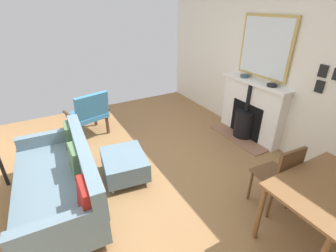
{
  "coord_description": "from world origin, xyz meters",
  "views": [
    {
      "loc": [
        0.86,
        2.64,
        2.27
      ],
      "look_at": [
        -0.53,
        0.16,
        0.8
      ],
      "focal_mm": 25.75,
      "sensor_mm": 36.0,
      "label": 1
    }
  ],
  "objects_px": {
    "sofa": "(61,181)",
    "dining_table": "(327,194)",
    "mantel_bowl_near": "(245,76)",
    "mantel_bowl_far": "(272,85)",
    "armchair_accent": "(89,112)",
    "ottoman": "(124,164)",
    "dining_chair_near_fireplace": "(280,174)",
    "fireplace": "(249,113)"
  },
  "relations": [
    {
      "from": "mantel_bowl_far",
      "to": "dining_table",
      "type": "distance_m",
      "value": 2.02
    },
    {
      "from": "dining_chair_near_fireplace",
      "to": "ottoman",
      "type": "bearing_deg",
      "value": -47.09
    },
    {
      "from": "mantel_bowl_far",
      "to": "armchair_accent",
      "type": "height_order",
      "value": "mantel_bowl_far"
    },
    {
      "from": "mantel_bowl_far",
      "to": "fireplace",
      "type": "bearing_deg",
      "value": -87.2
    },
    {
      "from": "fireplace",
      "to": "mantel_bowl_far",
      "type": "distance_m",
      "value": 0.71
    },
    {
      "from": "mantel_bowl_near",
      "to": "dining_chair_near_fireplace",
      "type": "relative_size",
      "value": 0.16
    },
    {
      "from": "sofa",
      "to": "ottoman",
      "type": "bearing_deg",
      "value": -172.88
    },
    {
      "from": "sofa",
      "to": "dining_table",
      "type": "relative_size",
      "value": 1.71
    },
    {
      "from": "fireplace",
      "to": "ottoman",
      "type": "relative_size",
      "value": 1.73
    },
    {
      "from": "ottoman",
      "to": "dining_chair_near_fireplace",
      "type": "relative_size",
      "value": 0.87
    },
    {
      "from": "sofa",
      "to": "armchair_accent",
      "type": "height_order",
      "value": "armchair_accent"
    },
    {
      "from": "fireplace",
      "to": "armchair_accent",
      "type": "height_order",
      "value": "fireplace"
    },
    {
      "from": "mantel_bowl_near",
      "to": "armchair_accent",
      "type": "xyz_separation_m",
      "value": [
        2.55,
        -1.18,
        -0.61
      ]
    },
    {
      "from": "mantel_bowl_near",
      "to": "ottoman",
      "type": "relative_size",
      "value": 0.19
    },
    {
      "from": "ottoman",
      "to": "mantel_bowl_near",
      "type": "bearing_deg",
      "value": -173.33
    },
    {
      "from": "dining_table",
      "to": "dining_chair_near_fireplace",
      "type": "bearing_deg",
      "value": -89.27
    },
    {
      "from": "mantel_bowl_far",
      "to": "sofa",
      "type": "relative_size",
      "value": 0.08
    },
    {
      "from": "mantel_bowl_far",
      "to": "dining_table",
      "type": "relative_size",
      "value": 0.14
    },
    {
      "from": "sofa",
      "to": "armchair_accent",
      "type": "distance_m",
      "value": 1.73
    },
    {
      "from": "dining_chair_near_fireplace",
      "to": "armchair_accent",
      "type": "bearing_deg",
      "value": -63.3
    },
    {
      "from": "sofa",
      "to": "dining_chair_near_fireplace",
      "type": "bearing_deg",
      "value": 148.25
    },
    {
      "from": "dining_table",
      "to": "fireplace",
      "type": "bearing_deg",
      "value": -118.1
    },
    {
      "from": "mantel_bowl_far",
      "to": "mantel_bowl_near",
      "type": "bearing_deg",
      "value": -90.0
    },
    {
      "from": "ottoman",
      "to": "armchair_accent",
      "type": "bearing_deg",
      "value": -85.54
    },
    {
      "from": "mantel_bowl_near",
      "to": "mantel_bowl_far",
      "type": "relative_size",
      "value": 0.93
    },
    {
      "from": "mantel_bowl_far",
      "to": "dining_table",
      "type": "height_order",
      "value": "mantel_bowl_far"
    },
    {
      "from": "mantel_bowl_near",
      "to": "dining_chair_near_fireplace",
      "type": "distance_m",
      "value": 2.13
    },
    {
      "from": "fireplace",
      "to": "mantel_bowl_far",
      "type": "bearing_deg",
      "value": 92.8
    },
    {
      "from": "ottoman",
      "to": "fireplace",
      "type": "bearing_deg",
      "value": -179.4
    },
    {
      "from": "dining_chair_near_fireplace",
      "to": "mantel_bowl_far",
      "type": "bearing_deg",
      "value": -133.25
    },
    {
      "from": "mantel_bowl_near",
      "to": "ottoman",
      "type": "distance_m",
      "value": 2.6
    },
    {
      "from": "dining_table",
      "to": "dining_chair_near_fireplace",
      "type": "height_order",
      "value": "dining_chair_near_fireplace"
    },
    {
      "from": "sofa",
      "to": "dining_table",
      "type": "height_order",
      "value": "sofa"
    },
    {
      "from": "mantel_bowl_near",
      "to": "dining_table",
      "type": "relative_size",
      "value": 0.13
    },
    {
      "from": "mantel_bowl_near",
      "to": "mantel_bowl_far",
      "type": "height_order",
      "value": "mantel_bowl_near"
    },
    {
      "from": "fireplace",
      "to": "mantel_bowl_near",
      "type": "distance_m",
      "value": 0.67
    },
    {
      "from": "fireplace",
      "to": "dining_table",
      "type": "height_order",
      "value": "fireplace"
    },
    {
      "from": "fireplace",
      "to": "mantel_bowl_near",
      "type": "relative_size",
      "value": 9.3
    },
    {
      "from": "fireplace",
      "to": "sofa",
      "type": "relative_size",
      "value": 0.71
    },
    {
      "from": "mantel_bowl_far",
      "to": "dining_chair_near_fireplace",
      "type": "distance_m",
      "value": 1.67
    },
    {
      "from": "ottoman",
      "to": "mantel_bowl_far",
      "type": "bearing_deg",
      "value": 172.73
    },
    {
      "from": "mantel_bowl_far",
      "to": "dining_table",
      "type": "bearing_deg",
      "value": 56.84
    }
  ]
}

